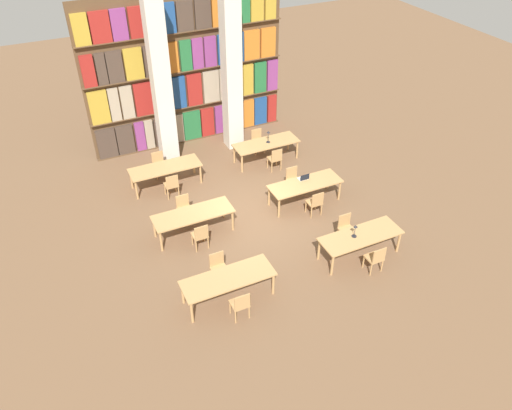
% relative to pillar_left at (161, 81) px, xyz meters
% --- Properties ---
extents(ground_plane, '(40.00, 40.00, 0.00)m').
position_rel_pillar_left_xyz_m(ground_plane, '(1.26, -4.38, -3.00)').
color(ground_plane, brown).
extents(bookshelf_bank, '(7.34, 0.35, 5.50)m').
position_rel_pillar_left_xyz_m(bookshelf_bank, '(1.25, 1.12, -0.41)').
color(bookshelf_bank, brown).
rests_on(bookshelf_bank, ground_plane).
extents(pillar_left, '(0.59, 0.59, 6.00)m').
position_rel_pillar_left_xyz_m(pillar_left, '(0.00, 0.00, 0.00)').
color(pillar_left, silver).
rests_on(pillar_left, ground_plane).
extents(pillar_center, '(0.59, 0.59, 6.00)m').
position_rel_pillar_left_xyz_m(pillar_center, '(2.53, 0.00, 0.00)').
color(pillar_center, silver).
rests_on(pillar_center, ground_plane).
extents(reading_table_0, '(2.35, 0.84, 0.73)m').
position_rel_pillar_left_xyz_m(reading_table_0, '(-0.69, -7.16, -2.34)').
color(reading_table_0, tan).
rests_on(reading_table_0, ground_plane).
extents(chair_0, '(0.42, 0.40, 0.87)m').
position_rel_pillar_left_xyz_m(chair_0, '(-0.67, -7.87, -2.53)').
color(chair_0, tan).
rests_on(chair_0, ground_plane).
extents(chair_1, '(0.42, 0.40, 0.87)m').
position_rel_pillar_left_xyz_m(chair_1, '(-0.67, -6.46, -2.53)').
color(chair_1, tan).
rests_on(chair_1, ground_plane).
extents(reading_table_1, '(2.35, 0.84, 0.73)m').
position_rel_pillar_left_xyz_m(reading_table_1, '(3.23, -7.22, -2.34)').
color(reading_table_1, tan).
rests_on(reading_table_1, ground_plane).
extents(chair_2, '(0.42, 0.40, 0.87)m').
position_rel_pillar_left_xyz_m(chair_2, '(3.25, -7.93, -2.53)').
color(chair_2, tan).
rests_on(chair_2, ground_plane).
extents(chair_3, '(0.42, 0.40, 0.87)m').
position_rel_pillar_left_xyz_m(chair_3, '(3.25, -6.52, -2.53)').
color(chair_3, tan).
rests_on(chair_3, ground_plane).
extents(desk_lamp_0, '(0.14, 0.14, 0.40)m').
position_rel_pillar_left_xyz_m(desk_lamp_0, '(3.03, -7.18, -2.00)').
color(desk_lamp_0, '#232328').
rests_on(desk_lamp_0, reading_table_1).
extents(reading_table_2, '(2.35, 0.84, 0.73)m').
position_rel_pillar_left_xyz_m(reading_table_2, '(-0.61, -4.34, -2.34)').
color(reading_table_2, tan).
rests_on(reading_table_2, ground_plane).
extents(chair_4, '(0.42, 0.40, 0.87)m').
position_rel_pillar_left_xyz_m(chair_4, '(-0.65, -5.04, -2.53)').
color(chair_4, tan).
rests_on(chair_4, ground_plane).
extents(chair_5, '(0.42, 0.40, 0.87)m').
position_rel_pillar_left_xyz_m(chair_5, '(-0.65, -3.63, -2.53)').
color(chair_5, tan).
rests_on(chair_5, ground_plane).
extents(reading_table_3, '(2.35, 0.84, 0.73)m').
position_rel_pillar_left_xyz_m(reading_table_3, '(3.11, -4.38, -2.34)').
color(reading_table_3, tan).
rests_on(reading_table_3, ground_plane).
extents(chair_6, '(0.42, 0.40, 0.87)m').
position_rel_pillar_left_xyz_m(chair_6, '(3.08, -5.08, -2.53)').
color(chair_6, tan).
rests_on(chair_6, ground_plane).
extents(chair_7, '(0.42, 0.40, 0.87)m').
position_rel_pillar_left_xyz_m(chair_7, '(3.08, -3.67, -2.53)').
color(chair_7, tan).
rests_on(chair_7, ground_plane).
extents(laptop, '(0.32, 0.22, 0.21)m').
position_rel_pillar_left_xyz_m(laptop, '(3.18, -4.15, -2.23)').
color(laptop, silver).
rests_on(laptop, reading_table_3).
extents(reading_table_4, '(2.35, 0.84, 0.73)m').
position_rel_pillar_left_xyz_m(reading_table_4, '(-0.59, -1.57, -2.34)').
color(reading_table_4, tan).
rests_on(reading_table_4, ground_plane).
extents(chair_8, '(0.42, 0.40, 0.87)m').
position_rel_pillar_left_xyz_m(chair_8, '(-0.62, -2.28, -2.53)').
color(chair_8, tan).
rests_on(chair_8, ground_plane).
extents(chair_9, '(0.42, 0.40, 0.87)m').
position_rel_pillar_left_xyz_m(chair_9, '(-0.62, -0.86, -2.53)').
color(chair_9, tan).
rests_on(chair_9, ground_plane).
extents(reading_table_5, '(2.35, 0.84, 0.73)m').
position_rel_pillar_left_xyz_m(reading_table_5, '(3.13, -1.55, -2.34)').
color(reading_table_5, tan).
rests_on(reading_table_5, ground_plane).
extents(chair_10, '(0.42, 0.40, 0.87)m').
position_rel_pillar_left_xyz_m(chair_10, '(3.14, -2.26, -2.53)').
color(chair_10, tan).
rests_on(chair_10, ground_plane).
extents(chair_11, '(0.42, 0.40, 0.87)m').
position_rel_pillar_left_xyz_m(chair_11, '(3.14, -0.85, -2.53)').
color(chair_11, tan).
rests_on(chair_11, ground_plane).
extents(desk_lamp_1, '(0.14, 0.14, 0.45)m').
position_rel_pillar_left_xyz_m(desk_lamp_1, '(3.21, -1.56, -1.96)').
color(desk_lamp_1, '#232328').
rests_on(desk_lamp_1, reading_table_5).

